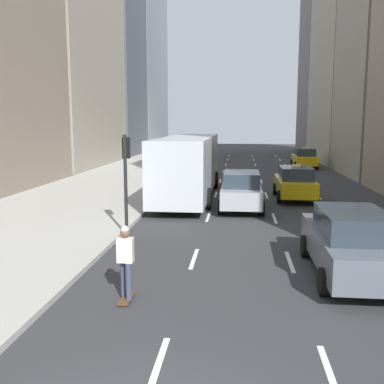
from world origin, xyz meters
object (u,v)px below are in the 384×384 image
Objects in this scene: skateboarder at (126,259)px; traffic_light_pole at (126,170)px; sedan_black_near at (241,190)px; city_bus at (189,164)px; taxi_second at (295,183)px; sedan_silver_behind at (350,242)px; taxi_lead at (304,158)px.

skateboarder is 0.48× the size of traffic_light_pole.
sedan_black_near is at bearing 76.84° from skateboarder.
city_bus is 8.95m from traffic_light_pole.
taxi_second is 0.89× the size of sedan_silver_behind.
taxi_second is 11.16m from traffic_light_pole.
taxi_lead is 28.88m from sedan_silver_behind.
sedan_silver_behind is at bearing -90.00° from taxi_second.
traffic_light_pole reaches higher than city_bus.
skateboarder is at bearing -103.16° from sedan_black_near.
sedan_black_near is at bearing 107.40° from sedan_silver_behind.
skateboarder is at bearing -157.53° from sedan_silver_behind.
sedan_black_near is 11.48m from skateboarder.
taxi_second is at bearing -1.07° from city_bus.
city_bus is (-8.41, -16.74, 0.91)m from taxi_lead.
taxi_lead is 0.94× the size of sedan_black_near.
city_bus is 6.65× the size of skateboarder.
sedan_black_near is (-2.80, -2.97, 0.02)m from taxi_second.
sedan_black_near is at bearing -105.78° from taxi_lead.
taxi_lead is 0.89× the size of sedan_silver_behind.
skateboarder is (0.20, -14.24, -0.82)m from city_bus.
sedan_black_near is at bearing -133.36° from taxi_second.
taxi_lead is 20.59m from sedan_black_near.
traffic_light_pole is at bearing -110.46° from taxi_lead.
taxi_lead is 2.52× the size of skateboarder.
taxi_second is at bearing 90.00° from sedan_silver_behind.
sedan_black_near is 1.30× the size of traffic_light_pole.
traffic_light_pole is (-6.75, 3.15, 1.50)m from sedan_silver_behind.
taxi_second is 11.90m from sedan_silver_behind.
taxi_second reaches higher than sedan_black_near.
sedan_silver_behind is (2.80, -8.94, 0.01)m from sedan_black_near.
taxi_second is at bearing 46.64° from sedan_black_near.
traffic_light_pole is (-1.14, -8.86, 0.62)m from city_bus.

